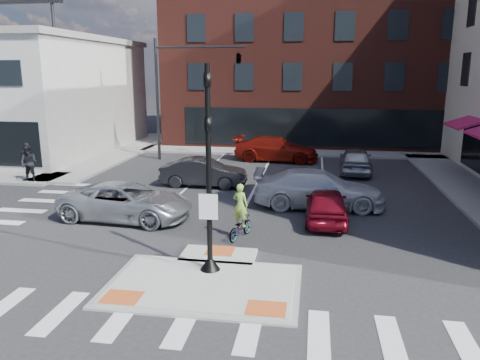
% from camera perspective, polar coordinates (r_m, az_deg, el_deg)
% --- Properties ---
extents(ground, '(120.00, 120.00, 0.00)m').
position_cam_1_polar(ground, '(13.94, -4.02, -11.92)').
color(ground, '#28282B').
rests_on(ground, ground).
extents(refuge_island, '(5.40, 4.65, 0.13)m').
position_cam_1_polar(refuge_island, '(13.69, -4.27, -12.17)').
color(refuge_island, gray).
rests_on(refuge_island, ground).
extents(sidewalk_nw, '(23.50, 20.50, 0.15)m').
position_cam_1_polar(sidewalk_nw, '(34.38, -26.05, 2.03)').
color(sidewalk_nw, gray).
rests_on(sidewalk_nw, ground).
extents(sidewalk_n, '(26.00, 3.00, 0.15)m').
position_cam_1_polar(sidewalk_n, '(34.78, 9.09, 3.32)').
color(sidewalk_n, gray).
rests_on(sidewalk_n, ground).
extents(building_n, '(24.40, 18.40, 15.50)m').
position_cam_1_polar(building_n, '(44.32, 9.51, 15.41)').
color(building_n, '#54201A').
rests_on(building_n, ground).
extents(building_far_left, '(10.00, 12.00, 10.00)m').
position_cam_1_polar(building_far_left, '(64.67, 3.01, 12.31)').
color(building_far_left, slate).
rests_on(building_far_left, ground).
extents(building_far_right, '(12.00, 12.00, 12.00)m').
position_cam_1_polar(building_far_right, '(66.57, 14.69, 12.79)').
color(building_far_right, brown).
rests_on(building_far_right, ground).
extents(signal_pole, '(0.60, 0.60, 5.98)m').
position_cam_1_polar(signal_pole, '(13.49, -3.80, -2.10)').
color(signal_pole, black).
rests_on(signal_pole, refuge_island).
extents(mast_arm_signal, '(6.10, 2.24, 8.00)m').
position_cam_1_polar(mast_arm_signal, '(30.96, -2.94, 13.69)').
color(mast_arm_signal, black).
rests_on(mast_arm_signal, ground).
extents(silver_suv, '(5.54, 2.89, 1.49)m').
position_cam_1_polar(silver_suv, '(19.51, -13.68, -2.56)').
color(silver_suv, silver).
rests_on(silver_suv, ground).
extents(red_sedan, '(1.70, 4.10, 1.39)m').
position_cam_1_polar(red_sedan, '(19.02, 10.46, -2.96)').
color(red_sedan, maroon).
rests_on(red_sedan, ground).
extents(white_pickup, '(5.75, 2.48, 1.65)m').
position_cam_1_polar(white_pickup, '(20.91, 9.57, -1.09)').
color(white_pickup, silver).
rests_on(white_pickup, ground).
extents(bg_car_dark, '(4.45, 1.56, 1.47)m').
position_cam_1_polar(bg_car_dark, '(24.51, -4.44, 0.93)').
color(bg_car_dark, '#222227').
rests_on(bg_car_dark, ground).
extents(bg_car_silver, '(1.98, 4.57, 1.54)m').
position_cam_1_polar(bg_car_silver, '(28.44, 13.89, 2.35)').
color(bg_car_silver, '#A1A4A8').
rests_on(bg_car_silver, ground).
extents(bg_car_red, '(5.82, 2.86, 1.63)m').
position_cam_1_polar(bg_car_red, '(31.47, 4.44, 3.79)').
color(bg_car_red, maroon).
rests_on(bg_car_red, ground).
extents(cyclist, '(1.04, 1.66, 2.02)m').
position_cam_1_polar(cyclist, '(16.85, 0.04, -4.89)').
color(cyclist, '#3F3F44').
rests_on(cyclist, ground).
extents(pedestrian_a, '(0.96, 0.75, 1.95)m').
position_cam_1_polar(pedestrian_a, '(27.25, -24.34, 1.87)').
color(pedestrian_a, black).
rests_on(pedestrian_a, sidewalk_nw).
extents(pedestrian_b, '(1.10, 0.57, 1.78)m').
position_cam_1_polar(pedestrian_b, '(29.64, -24.41, 2.52)').
color(pedestrian_b, '#37333E').
rests_on(pedestrian_b, sidewalk_nw).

